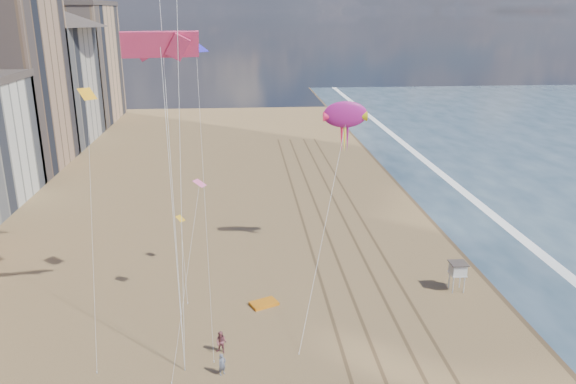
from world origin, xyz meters
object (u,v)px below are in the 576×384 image
object	(u,v)px
grounded_kite	(264,303)
show_kite	(345,115)
lifeguard_stand	(458,269)
kite_flyer_b	(221,342)
kite_flyer_a	(222,364)

from	to	relation	value
grounded_kite	show_kite	world-z (taller)	show_kite
lifeguard_stand	show_kite	xyz separation A→B (m)	(-9.13, 9.67, 12.69)
kite_flyer_b	kite_flyer_a	bearing A→B (deg)	-68.37
lifeguard_stand	kite_flyer_a	xyz separation A→B (m)	(-21.30, -10.96, -1.33)
grounded_kite	lifeguard_stand	bearing A→B (deg)	-20.60
show_kite	lifeguard_stand	bearing A→B (deg)	-46.63
show_kite	kite_flyer_a	world-z (taller)	show_kite
kite_flyer_b	show_kite	bearing A→B (deg)	74.31
show_kite	kite_flyer_b	bearing A→B (deg)	-124.43
show_kite	grounded_kite	bearing A→B (deg)	-128.86
grounded_kite	kite_flyer_a	distance (m)	10.33
kite_flyer_a	kite_flyer_b	size ratio (longest dim) A/B	0.92
lifeguard_stand	show_kite	bearing A→B (deg)	133.37
grounded_kite	kite_flyer_b	bearing A→B (deg)	-141.09
lifeguard_stand	kite_flyer_b	bearing A→B (deg)	-158.90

